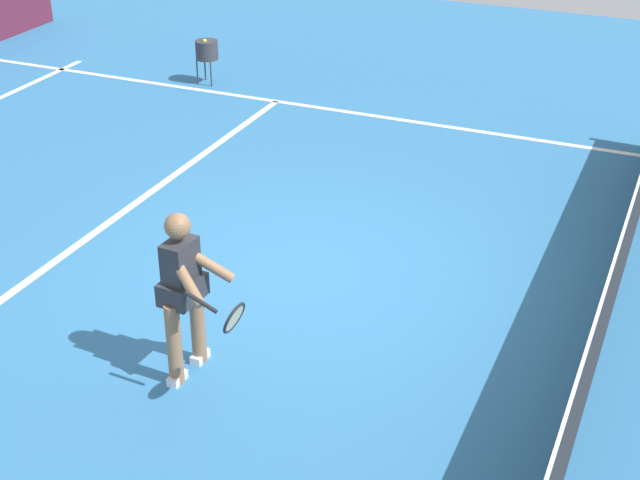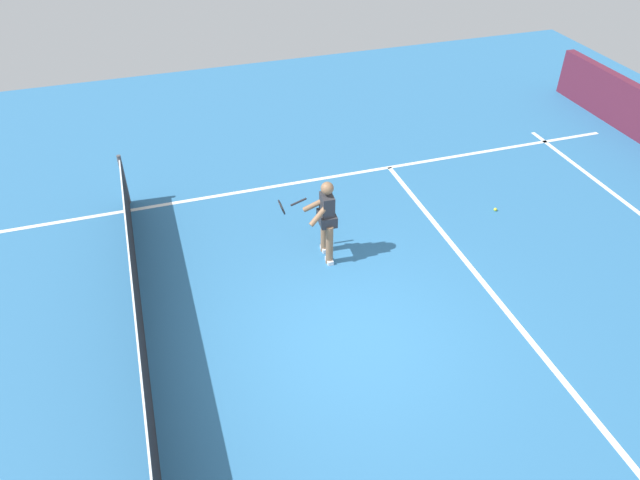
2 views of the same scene
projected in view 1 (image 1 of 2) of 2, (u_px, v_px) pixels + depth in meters
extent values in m
plane|color=teal|center=(305.00, 271.00, 9.85)|extent=(23.56, 23.56, 0.00)
cube|color=white|center=(102.00, 227.00, 10.73)|extent=(9.22, 0.10, 0.01)
cube|color=white|center=(434.00, 125.00, 13.58)|extent=(0.10, 16.12, 0.01)
cube|color=#232326|center=(612.00, 292.00, 8.55)|extent=(9.74, 0.02, 0.96)
cube|color=white|center=(620.00, 243.00, 8.32)|extent=(9.74, 0.02, 0.04)
cylinder|color=#8C6647|center=(198.00, 324.00, 8.25)|extent=(0.13, 0.13, 0.78)
cylinder|color=#8C6647|center=(174.00, 345.00, 7.96)|extent=(0.13, 0.13, 0.78)
cube|color=white|center=(200.00, 357.00, 8.41)|extent=(0.20, 0.10, 0.08)
cube|color=white|center=(177.00, 378.00, 8.13)|extent=(0.20, 0.10, 0.08)
cube|color=#2D2D33|center=(181.00, 269.00, 7.80)|extent=(0.33, 0.22, 0.52)
cube|color=#2D2D33|center=(183.00, 289.00, 7.89)|extent=(0.42, 0.30, 0.20)
sphere|color=#8C6647|center=(177.00, 226.00, 7.61)|extent=(0.22, 0.22, 0.22)
cylinder|color=#8C6647|center=(206.00, 263.00, 7.85)|extent=(0.26, 0.48, 0.37)
cylinder|color=#8C6647|center=(186.00, 279.00, 7.61)|extent=(0.31, 0.46, 0.37)
cylinder|color=black|center=(201.00, 302.00, 7.37)|extent=(0.05, 0.30, 0.14)
torus|color=black|center=(234.00, 318.00, 7.28)|extent=(0.29, 0.14, 0.28)
cylinder|color=beige|center=(234.00, 318.00, 7.28)|extent=(0.24, 0.10, 0.23)
cylinder|color=#333338|center=(207.00, 50.00, 14.99)|extent=(0.36, 0.36, 0.30)
cylinder|color=#333338|center=(211.00, 74.00, 15.01)|extent=(0.02, 0.02, 0.40)
cylinder|color=#333338|center=(205.00, 68.00, 15.30)|extent=(0.02, 0.02, 0.40)
cylinder|color=#333338|center=(197.00, 72.00, 15.10)|extent=(0.02, 0.02, 0.40)
sphere|color=#D1E533|center=(205.00, 41.00, 14.87)|extent=(0.07, 0.07, 0.07)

